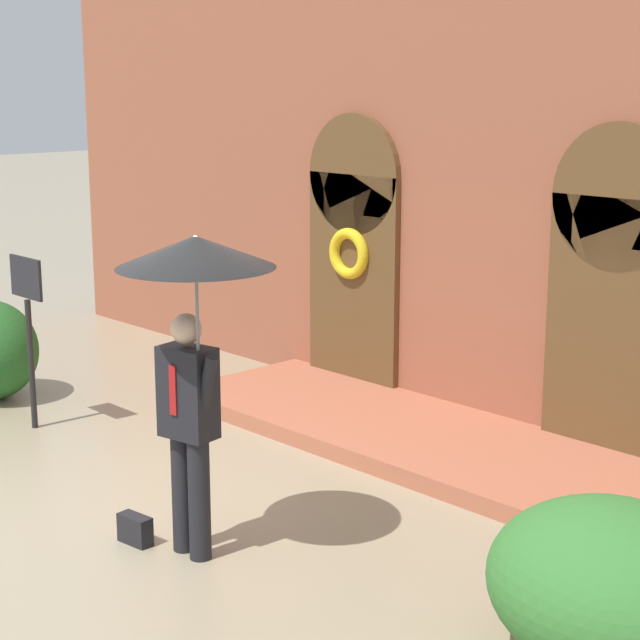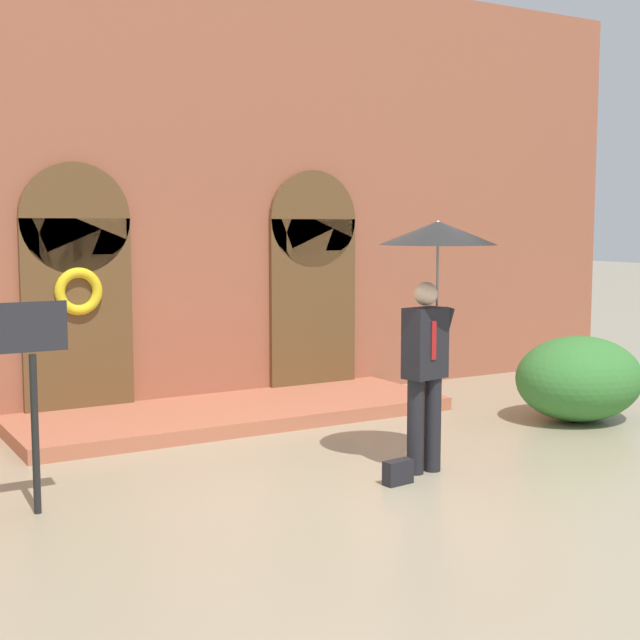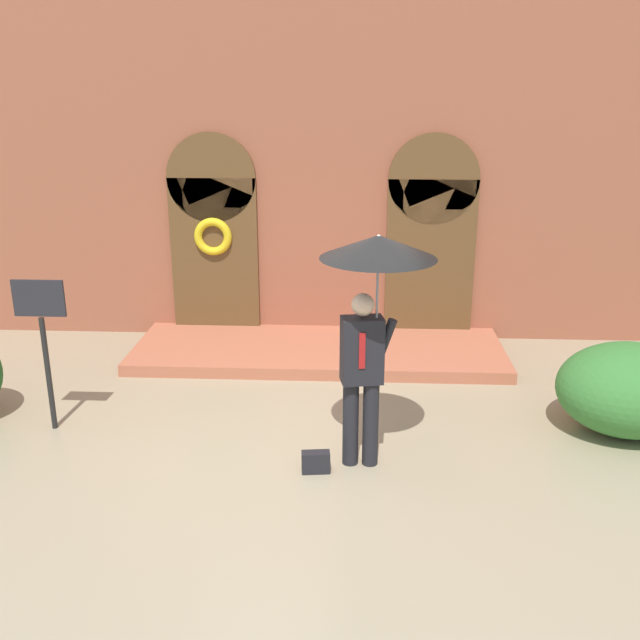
{
  "view_description": "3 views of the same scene",
  "coord_description": "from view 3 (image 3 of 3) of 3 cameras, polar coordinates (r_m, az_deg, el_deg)",
  "views": [
    {
      "loc": [
        6.49,
        -4.25,
        3.38
      ],
      "look_at": [
        0.56,
        1.36,
        1.55
      ],
      "focal_mm": 60.0,
      "sensor_mm": 36.0,
      "label": 1
    },
    {
      "loc": [
        -4.42,
        -6.52,
        2.33
      ],
      "look_at": [
        0.28,
        1.47,
        1.33
      ],
      "focal_mm": 50.0,
      "sensor_mm": 36.0,
      "label": 2
    },
    {
      "loc": [
        0.51,
        -6.4,
        3.65
      ],
      "look_at": [
        0.11,
        1.36,
        1.1
      ],
      "focal_mm": 40.0,
      "sensor_mm": 36.0,
      "label": 3
    }
  ],
  "objects": [
    {
      "name": "shrub_right",
      "position": [
        8.52,
        23.55,
        -5.1
      ],
      "size": [
        1.58,
        1.36,
        1.01
      ],
      "primitive_type": "ellipsoid",
      "color": "#387A33",
      "rests_on": "ground"
    },
    {
      "name": "handbag",
      "position": [
        7.2,
        -0.34,
        -11.3
      ],
      "size": [
        0.29,
        0.15,
        0.22
      ],
      "primitive_type": "cube",
      "rotation": [
        0.0,
        0.0,
        0.12
      ],
      "color": "black",
      "rests_on": "ground"
    },
    {
      "name": "ground_plane",
      "position": [
        7.39,
        -1.41,
        -11.45
      ],
      "size": [
        80.0,
        80.0,
        0.0
      ],
      "primitive_type": "plane",
      "color": "tan"
    },
    {
      "name": "building_facade",
      "position": [
        10.61,
        0.19,
        12.91
      ],
      "size": [
        14.0,
        2.3,
        5.6
      ],
      "color": "#9E563D",
      "rests_on": "ground"
    },
    {
      "name": "sign_post",
      "position": [
        8.21,
        -21.3,
        -0.76
      ],
      "size": [
        0.56,
        0.06,
        1.72
      ],
      "color": "black",
      "rests_on": "ground"
    },
    {
      "name": "person_with_umbrella",
      "position": [
        6.69,
        4.33,
        3.05
      ],
      "size": [
        1.1,
        1.1,
        2.36
      ],
      "color": "black",
      "rests_on": "ground"
    }
  ]
}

